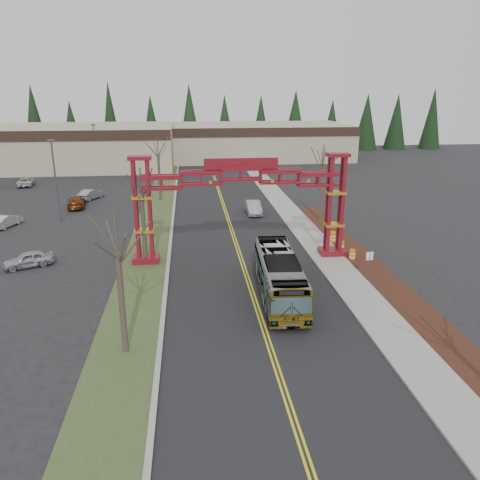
{
  "coord_description": "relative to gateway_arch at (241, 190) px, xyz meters",
  "views": [
    {
      "loc": [
        -4.21,
        -19.41,
        13.8
      ],
      "look_at": [
        -0.7,
        12.4,
        3.51
      ],
      "focal_mm": 35.0,
      "sensor_mm": 36.0,
      "label": 1
    }
  ],
  "objects": [
    {
      "name": "bare_tree_median_near",
      "position": [
        -8.0,
        -14.14,
        -0.23
      ],
      "size": [
        3.39,
        3.39,
        8.02
      ],
      "color": "#382D26",
      "rests_on": "ground"
    },
    {
      "name": "transit_bus",
      "position": [
        1.8,
        -7.8,
        -4.46
      ],
      "size": [
        3.16,
        11.05,
        3.04
      ],
      "primitive_type": "imported",
      "rotation": [
        0.0,
        0.0,
        -0.06
      ],
      "color": "#A9ADB1",
      "rests_on": "ground"
    },
    {
      "name": "retail_building_west",
      "position": [
        -30.0,
        53.96,
        -2.22
      ],
      "size": [
        46.0,
        22.3,
        7.5
      ],
      "color": "tan",
      "rests_on": "ground"
    },
    {
      "name": "silver_sedan",
      "position": [
        3.14,
        15.13,
        -5.23
      ],
      "size": [
        1.6,
        4.56,
        1.5
      ],
      "primitive_type": "imported",
      "rotation": [
        0.0,
        0.0,
        0.0
      ],
      "color": "#A5A8AD",
      "rests_on": "ground"
    },
    {
      "name": "barrel_south",
      "position": [
        9.33,
        -1.43,
        -5.5
      ],
      "size": [
        0.52,
        0.52,
        0.97
      ],
      "color": "orange",
      "rests_on": "ground"
    },
    {
      "name": "landscape_strip",
      "position": [
        10.2,
        -8.0,
        -5.92
      ],
      "size": [
        2.6,
        50.0,
        0.12
      ],
      "primitive_type": "cube",
      "color": "#321910",
      "rests_on": "ground"
    },
    {
      "name": "barrel_mid",
      "position": [
        8.91,
        0.45,
        -5.44
      ],
      "size": [
        0.59,
        0.59,
        1.09
      ],
      "color": "orange",
      "rests_on": "ground"
    },
    {
      "name": "ground",
      "position": [
        -0.0,
        -18.0,
        -5.98
      ],
      "size": [
        200.0,
        200.0,
        0.0
      ],
      "primitive_type": "plane",
      "color": "black",
      "rests_on": "ground"
    },
    {
      "name": "sidewalk_right",
      "position": [
        7.6,
        7.0,
        -5.91
      ],
      "size": [
        2.6,
        110.0,
        0.14
      ],
      "primitive_type": "cube",
      "color": "gray",
      "rests_on": "ground"
    },
    {
      "name": "parked_car_mid_a",
      "position": [
        -18.06,
        20.5,
        -5.28
      ],
      "size": [
        2.7,
        5.1,
        1.41
      ],
      "primitive_type": "imported",
      "rotation": [
        0.0,
        0.0,
        3.3
      ],
      "color": "brown",
      "rests_on": "ground"
    },
    {
      "name": "road",
      "position": [
        -0.0,
        7.0,
        -5.97
      ],
      "size": [
        12.0,
        110.0,
        0.02
      ],
      "primitive_type": "cube",
      "color": "black",
      "rests_on": "ground"
    },
    {
      "name": "lane_line_right",
      "position": [
        0.12,
        7.0,
        -5.96
      ],
      "size": [
        0.12,
        100.0,
        0.01
      ],
      "primitive_type": "cube",
      "color": "gold",
      "rests_on": "road"
    },
    {
      "name": "barrel_north",
      "position": [
        9.12,
        3.39,
        -5.44
      ],
      "size": [
        0.59,
        0.59,
        1.09
      ],
      "color": "orange",
      "rests_on": "ground"
    },
    {
      "name": "bare_tree_right_far",
      "position": [
        10.0,
        10.98,
        0.28
      ],
      "size": [
        3.11,
        3.11,
        8.36
      ],
      "color": "#382D26",
      "rests_on": "ground"
    },
    {
      "name": "bare_tree_median_mid",
      "position": [
        -8.0,
        -0.3,
        -0.1
      ],
      "size": [
        3.18,
        3.18,
        8.02
      ],
      "color": "#382D26",
      "rests_on": "ground"
    },
    {
      "name": "lane_line_left",
      "position": [
        -0.12,
        7.0,
        -5.96
      ],
      "size": [
        0.12,
        100.0,
        0.01
      ],
      "primitive_type": "cube",
      "color": "gold",
      "rests_on": "road"
    },
    {
      "name": "bare_tree_median_far",
      "position": [
        -8.0,
        23.31,
        -0.07
      ],
      "size": [
        3.14,
        3.14,
        8.03
      ],
      "color": "#382D26",
      "rests_on": "ground"
    },
    {
      "name": "curb_left",
      "position": [
        -6.15,
        7.0,
        -5.91
      ],
      "size": [
        0.3,
        110.0,
        0.15
      ],
      "primitive_type": "cube",
      "color": "#9B9B96",
      "rests_on": "ground"
    },
    {
      "name": "grass_median",
      "position": [
        -8.0,
        7.0,
        -5.94
      ],
      "size": [
        4.0,
        110.0,
        0.08
      ],
      "primitive_type": "cube",
      "color": "#344924",
      "rests_on": "ground"
    },
    {
      "name": "parked_car_near_b",
      "position": [
        -23.56,
        12.53,
        -5.34
      ],
      "size": [
        2.49,
        4.16,
        1.29
      ],
      "primitive_type": "imported",
      "rotation": [
        0.0,
        0.0,
        2.83
      ],
      "color": "silver",
      "rests_on": "ground"
    },
    {
      "name": "gateway_arch",
      "position": [
        0.0,
        0.0,
        0.0
      ],
      "size": [
        18.2,
        1.6,
        8.9
      ],
      "color": "#5A0B11",
      "rests_on": "ground"
    },
    {
      "name": "parked_car_far_a",
      "position": [
        -17.18,
        24.99,
        -5.3
      ],
      "size": [
        3.04,
        4.35,
        1.36
      ],
      "primitive_type": "imported",
      "rotation": [
        0.0,
        0.0,
        2.71
      ],
      "color": "gray",
      "rests_on": "ground"
    },
    {
      "name": "curb_right",
      "position": [
        6.15,
        7.0,
        -5.91
      ],
      "size": [
        0.3,
        110.0,
        0.15
      ],
      "primitive_type": "cube",
      "color": "#9B9B96",
      "rests_on": "ground"
    },
    {
      "name": "retail_building_east",
      "position": [
        10.0,
        61.95,
        -2.47
      ],
      "size": [
        38.0,
        20.3,
        7.0
      ],
      "color": "tan",
      "rests_on": "ground"
    },
    {
      "name": "parked_car_near_a",
      "position": [
        -17.47,
        0.0,
        -5.33
      ],
      "size": [
        4.15,
        2.93,
        1.31
      ],
      "primitive_type": "imported",
      "rotation": [
        0.0,
        0.0,
        5.11
      ],
      "color": "#AAADB2",
      "rests_on": "ground"
    },
    {
      "name": "light_pole_far",
      "position": [
        -19.56,
        43.53,
        -1.09
      ],
      "size": [
        0.73,
        0.37,
        8.46
      ],
      "color": "#3F3F44",
      "rests_on": "ground"
    },
    {
      "name": "light_pole_near",
      "position": [
        -18.46,
        14.2,
        -0.87
      ],
      "size": [
        0.77,
        0.38,
        8.84
      ],
      "color": "#3F3F44",
      "rests_on": "ground"
    },
    {
      "name": "street_sign",
      "position": [
        8.97,
        -5.97,
        -4.29
      ],
      "size": [
        0.54,
        0.08,
        2.36
      ],
      "color": "#3F3F44",
      "rests_on": "ground"
    },
    {
      "name": "conifer_treeline",
      "position": [
        0.25,
        74.0,
        0.5
      ],
      "size": [
        116.1,
        5.6,
        13.0
      ],
      "color": "black",
      "rests_on": "ground"
    },
    {
      "name": "parked_car_far_b",
      "position": [
        -28.67,
        35.34,
        -5.34
      ],
      "size": [
        2.87,
        4.89,
        1.28
      ],
      "primitive_type": "imported",
      "rotation": [
        0.0,
        0.0,
        3.31
      ],
      "color": "silver",
      "rests_on": "ground"
    }
  ]
}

